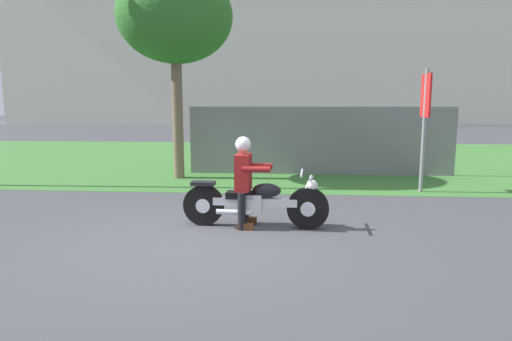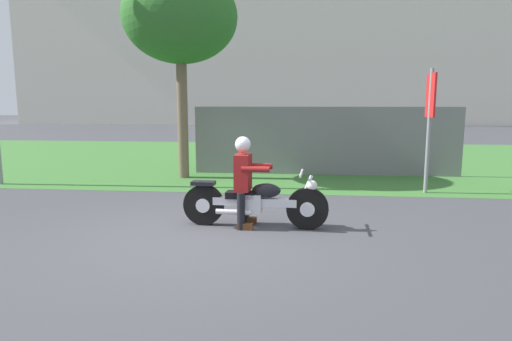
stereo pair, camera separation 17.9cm
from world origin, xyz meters
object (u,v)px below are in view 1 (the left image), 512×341
(motorcycle_lead, at_px, (255,202))
(tree_roadside, at_px, (175,18))
(rider_lead, at_px, (244,175))
(sign_banner, at_px, (425,111))

(motorcycle_lead, bearing_deg, tree_roadside, 120.90)
(tree_roadside, bearing_deg, motorcycle_lead, -62.04)
(motorcycle_lead, xyz_separation_m, rider_lead, (-0.17, 0.01, 0.43))
(tree_roadside, xyz_separation_m, sign_banner, (5.64, -1.37, -2.22))
(motorcycle_lead, height_order, sign_banner, sign_banner)
(motorcycle_lead, distance_m, tree_roadside, 6.06)
(rider_lead, distance_m, sign_banner, 4.67)
(rider_lead, height_order, tree_roadside, tree_roadside)
(tree_roadside, bearing_deg, sign_banner, -13.68)
(motorcycle_lead, distance_m, rider_lead, 0.46)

